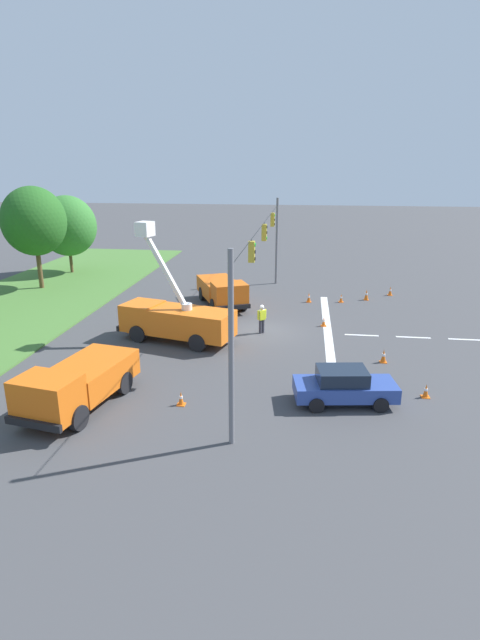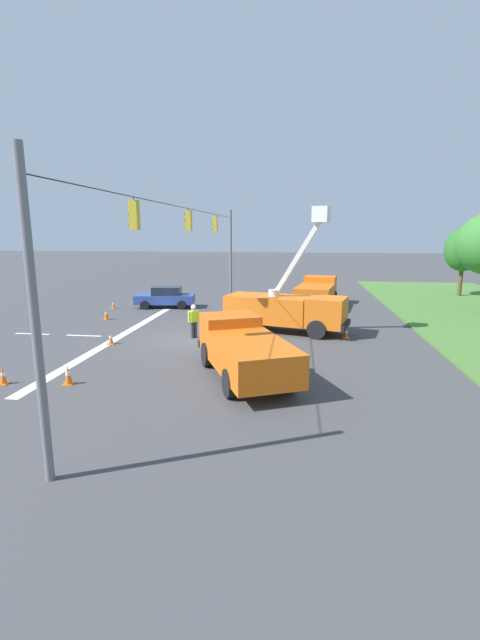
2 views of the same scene
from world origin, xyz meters
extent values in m
plane|color=#424244|center=(0.00, 0.00, 0.00)|extent=(200.00, 200.00, 0.00)
cube|color=silver|center=(0.00, -3.98, 0.00)|extent=(17.60, 0.50, 0.01)
cube|color=silver|center=(0.00, -5.98, 0.00)|extent=(0.20, 2.00, 0.01)
cube|color=silver|center=(0.00, -8.98, 0.00)|extent=(0.20, 2.00, 0.01)
cylinder|color=slate|center=(-13.00, 0.00, 3.60)|extent=(0.20, 0.20, 7.20)
cylinder|color=slate|center=(13.00, 0.00, 3.60)|extent=(0.20, 0.20, 7.20)
cylinder|color=black|center=(0.00, 0.00, 6.60)|extent=(26.00, 0.03, 0.03)
cylinder|color=black|center=(-6.62, 0.00, 6.55)|extent=(0.02, 0.02, 0.10)
cube|color=gold|center=(-6.62, 0.00, 6.02)|extent=(0.32, 0.28, 0.96)
cylinder|color=green|center=(-6.62, -0.16, 6.34)|extent=(0.16, 0.05, 0.16)
cylinder|color=black|center=(-6.62, -0.16, 6.02)|extent=(0.16, 0.05, 0.16)
cylinder|color=black|center=(-6.62, -0.16, 5.70)|extent=(0.16, 0.05, 0.16)
cylinder|color=black|center=(0.10, 0.00, 6.55)|extent=(0.02, 0.02, 0.10)
cube|color=gold|center=(0.10, 0.00, 6.02)|extent=(0.32, 0.28, 0.96)
cylinder|color=black|center=(0.10, -0.16, 6.34)|extent=(0.16, 0.05, 0.16)
cylinder|color=black|center=(0.10, -0.16, 6.02)|extent=(0.16, 0.05, 0.16)
cylinder|color=green|center=(0.10, -0.16, 5.70)|extent=(0.16, 0.05, 0.16)
cylinder|color=black|center=(7.18, 0.00, 6.55)|extent=(0.02, 0.02, 0.10)
cube|color=gold|center=(7.18, 0.00, 6.02)|extent=(0.32, 0.28, 0.96)
cylinder|color=green|center=(7.18, -0.16, 6.34)|extent=(0.16, 0.05, 0.16)
cylinder|color=black|center=(7.18, -0.16, 6.02)|extent=(0.16, 0.05, 0.16)
cylinder|color=black|center=(7.18, -0.16, 5.70)|extent=(0.16, 0.05, 0.16)
cylinder|color=brown|center=(-17.90, 19.25, 1.28)|extent=(0.34, 0.34, 2.56)
ellipsoid|color=#286623|center=(-17.90, 19.25, 4.03)|extent=(3.48, 3.04, 3.68)
cube|color=orange|center=(-2.72, 3.76, 1.24)|extent=(3.34, 5.03, 1.48)
cube|color=orange|center=(-1.86, 6.94, 1.28)|extent=(2.57, 2.46, 1.56)
cube|color=#1E2838|center=(-1.68, 7.61, 1.55)|extent=(1.84, 0.59, 0.70)
cube|color=black|center=(-1.58, 7.97, 0.65)|extent=(2.18, 0.73, 0.30)
cylinder|color=black|center=(-2.91, 6.96, 0.50)|extent=(0.53, 1.04, 1.00)
cylinder|color=black|center=(-0.94, 6.42, 0.50)|extent=(0.53, 1.04, 1.00)
cylinder|color=black|center=(-3.92, 3.23, 0.50)|extent=(0.53, 1.04, 1.00)
cylinder|color=black|center=(-1.95, 2.70, 0.50)|extent=(0.53, 1.04, 1.00)
cylinder|color=silver|center=(-2.63, 4.08, 2.16)|extent=(0.60, 0.60, 0.36)
cube|color=white|center=(-2.31, 5.29, 4.05)|extent=(0.94, 2.67, 4.28)
cube|color=white|center=(-1.98, 6.49, 6.38)|extent=(1.08, 1.01, 0.80)
cube|color=orange|center=(6.47, 3.88, 1.08)|extent=(4.88, 3.92, 1.17)
cube|color=orange|center=(3.69, 2.62, 1.29)|extent=(2.61, 2.82, 1.58)
cube|color=#1E2838|center=(3.10, 2.35, 1.56)|extent=(0.92, 1.87, 0.71)
cube|color=black|center=(2.78, 2.20, 0.65)|extent=(1.12, 2.21, 0.30)
cylinder|color=black|center=(4.36, 1.73, 0.50)|extent=(1.03, 0.67, 1.00)
cylinder|color=black|center=(3.46, 3.70, 0.50)|extent=(1.03, 0.67, 1.00)
cylinder|color=black|center=(7.62, 3.21, 0.50)|extent=(1.03, 0.67, 1.00)
cylinder|color=black|center=(6.72, 5.19, 0.50)|extent=(1.03, 0.67, 1.00)
cube|color=orange|center=(-10.00, 6.60, 1.09)|extent=(4.41, 3.15, 1.17)
cube|color=orange|center=(-12.83, 7.13, 1.30)|extent=(2.13, 2.63, 1.61)
cube|color=#1E2838|center=(-13.43, 7.24, 1.59)|extent=(0.48, 2.07, 0.72)
cube|color=black|center=(-13.76, 7.30, 0.65)|extent=(0.61, 2.44, 0.30)
cylinder|color=black|center=(-12.81, 5.98, 0.50)|extent=(1.03, 0.46, 1.00)
cylinder|color=black|center=(-12.40, 8.20, 0.50)|extent=(1.03, 0.46, 1.00)
cylinder|color=black|center=(-9.50, 5.36, 0.50)|extent=(1.03, 0.46, 1.00)
cylinder|color=black|center=(-9.09, 7.58, 0.50)|extent=(1.03, 0.46, 1.00)
cube|color=#2D4799|center=(-9.17, -4.33, 0.64)|extent=(2.36, 4.51, 0.64)
cube|color=#192333|center=(-9.19, -4.18, 1.26)|extent=(1.78, 2.26, 0.60)
cylinder|color=black|center=(-8.12, -5.52, 0.32)|extent=(0.29, 0.66, 0.64)
cylinder|color=black|center=(-9.83, -5.77, 0.32)|extent=(0.29, 0.66, 0.64)
cylinder|color=black|center=(-8.50, -2.88, 0.32)|extent=(0.29, 0.66, 0.64)
cylinder|color=black|center=(-10.21, -3.13, 0.32)|extent=(0.29, 0.66, 0.64)
cylinder|color=#383842|center=(-0.30, -0.05, 0.42)|extent=(0.18, 0.18, 0.85)
cylinder|color=#383842|center=(-0.43, 0.10, 0.42)|extent=(0.18, 0.18, 0.85)
cube|color=#D8EA26|center=(-0.37, 0.03, 1.15)|extent=(0.45, 0.46, 0.60)
cube|color=silver|center=(-0.37, 0.03, 1.15)|extent=(0.34, 0.36, 0.62)
cylinder|color=#D8EA26|center=(-0.19, -0.17, 1.18)|extent=(0.11, 0.11, 0.55)
cylinder|color=#D8EA26|center=(-0.55, 0.23, 1.18)|extent=(0.11, 0.11, 0.55)
sphere|color=tan|center=(-0.37, 0.03, 1.58)|extent=(0.22, 0.22, 0.22)
sphere|color=white|center=(-0.37, 0.03, 1.64)|extent=(0.26, 0.26, 0.26)
cube|color=orange|center=(-10.29, 2.58, 0.01)|extent=(0.36, 0.36, 0.03)
cone|color=orange|center=(-10.29, 2.58, 0.33)|extent=(0.24, 0.24, 0.59)
cylinder|color=white|center=(-10.29, 2.58, 0.36)|extent=(0.15, 0.15, 0.11)
cube|color=orange|center=(7.48, -5.20, 0.01)|extent=(0.36, 0.36, 0.03)
cone|color=orange|center=(7.48, -5.20, 0.34)|extent=(0.24, 0.24, 0.61)
cylinder|color=white|center=(7.48, -5.20, 0.37)|extent=(0.15, 0.15, 0.11)
cube|color=orange|center=(-4.24, -6.65, 0.01)|extent=(0.36, 0.36, 0.03)
cone|color=orange|center=(-4.24, -6.65, 0.37)|extent=(0.28, 0.28, 0.69)
cylinder|color=white|center=(-4.24, -6.65, 0.41)|extent=(0.17, 0.17, 0.12)
cube|color=orange|center=(1.49, -3.76, 0.01)|extent=(0.36, 0.36, 0.03)
cone|color=orange|center=(1.49, -3.76, 0.33)|extent=(0.24, 0.24, 0.60)
cylinder|color=white|center=(1.49, -3.76, 0.36)|extent=(0.15, 0.15, 0.11)
cube|color=orange|center=(-8.16, -7.92, 0.01)|extent=(0.36, 0.36, 0.03)
cone|color=orange|center=(-8.16, -7.92, 0.33)|extent=(0.24, 0.24, 0.60)
cylinder|color=white|center=(-8.16, -7.92, 0.36)|extent=(0.15, 0.15, 0.11)
cube|color=orange|center=(-1.30, 7.99, 0.01)|extent=(0.36, 0.36, 0.03)
cone|color=orange|center=(-1.30, 7.99, 0.31)|extent=(0.22, 0.22, 0.56)
cylinder|color=white|center=(-1.30, 7.99, 0.34)|extent=(0.14, 0.14, 0.10)
cube|color=orange|center=(1.76, 3.89, 0.01)|extent=(0.36, 0.36, 0.03)
cone|color=orange|center=(1.76, 3.89, 0.39)|extent=(0.29, 0.29, 0.73)
cylinder|color=white|center=(1.76, 3.89, 0.43)|extent=(0.18, 0.18, 0.13)
cube|color=orange|center=(7.18, -2.82, 0.01)|extent=(0.36, 0.36, 0.03)
cone|color=orange|center=(7.18, -2.82, 0.38)|extent=(0.28, 0.28, 0.69)
cylinder|color=white|center=(7.18, -2.82, 0.41)|extent=(0.17, 0.17, 0.12)
camera|label=1|loc=(-29.03, -2.43, 9.82)|focal=28.00mm
camera|label=2|loc=(21.05, 5.42, 5.46)|focal=24.00mm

